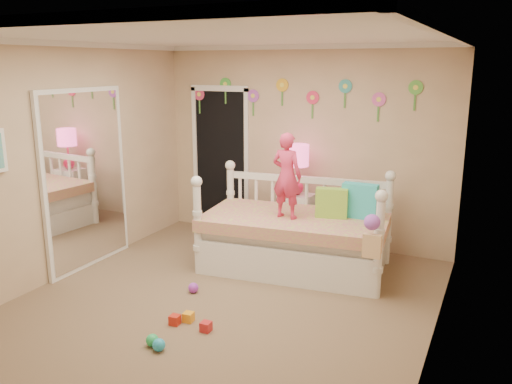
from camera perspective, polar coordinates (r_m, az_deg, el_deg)
The scene contains 17 objects.
floor at distance 5.39m, azimuth -3.80°, elevation -12.19°, with size 4.00×4.50×0.01m, color #7F684C.
ceiling at distance 4.85m, azimuth -4.30°, elevation 16.60°, with size 4.00×4.50×0.01m, color white.
back_wall at distance 6.97m, azimuth 5.14°, elevation 5.00°, with size 4.00×0.01×2.60m, color tan.
left_wall at distance 6.18m, azimuth -20.41°, elevation 3.06°, with size 0.01×4.50×2.60m, color tan.
right_wall at distance 4.36m, azimuth 19.49°, elevation -1.07°, with size 0.01×4.50×2.60m, color tan.
crown_molding at distance 4.85m, azimuth -4.30°, elevation 16.24°, with size 4.00×4.50×0.06m, color white, non-canonical shape.
daybed at distance 6.11m, azimuth 4.29°, elevation -3.17°, with size 2.14×1.15×1.16m, color white, non-canonical shape.
pillow_turquoise at distance 6.06m, azimuth 11.26°, elevation -0.95°, with size 0.40×0.14×0.40m, color #29C1D0.
pillow_lime at distance 6.02m, azimuth 8.24°, elevation -1.19°, with size 0.36×0.13×0.34m, color #8CC83D.
child at distance 5.89m, azimuth 3.38°, elevation 1.78°, with size 0.36×0.23×0.98m, color #DC325C.
nightstand at distance 6.91m, azimuth 4.39°, elevation -3.11°, with size 0.43×0.32×0.71m, color white.
table_lamp at distance 6.72m, azimuth 4.51°, elevation 3.33°, with size 0.30×0.30×0.65m.
closet_doorway at distance 7.53m, azimuth -3.91°, elevation 3.62°, with size 0.90×0.04×2.07m, color black.
flower_decals at distance 6.93m, azimuth 4.51°, elevation 10.28°, with size 3.40×0.02×0.50m, color #B2668C, non-canonical shape.
mirror_closet at distance 6.41m, azimuth -18.07°, elevation 1.32°, with size 0.07×1.30×2.10m, color white.
hanging_bag at distance 5.26m, azimuth 12.40°, elevation -4.86°, with size 0.20×0.16×0.36m, color beige, non-canonical shape.
toy_scatter at distance 5.09m, azimuth -8.02°, elevation -13.27°, with size 0.80×1.30×0.11m, color #996666, non-canonical shape.
Camera 1 is at (2.40, -4.21, 2.36)m, focal length 36.70 mm.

